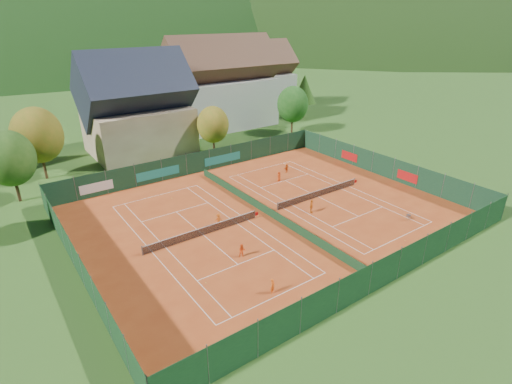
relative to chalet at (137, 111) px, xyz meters
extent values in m
plane|color=#2B561B|center=(3.00, -30.00, -6.64)|extent=(600.00, 600.00, 0.00)
cube|color=#AC4019|center=(3.00, -30.00, -6.62)|extent=(40.00, 32.00, 0.01)
cube|color=white|center=(-5.00, -18.12, -6.61)|extent=(10.97, 0.06, 0.00)
cube|color=white|center=(-5.00, -41.88, -6.61)|extent=(10.97, 0.06, 0.00)
cube|color=white|center=(-10.48, -30.00, -6.61)|extent=(0.06, 23.77, 0.00)
cube|color=white|center=(0.49, -30.00, -6.61)|extent=(0.06, 23.77, 0.00)
cube|color=white|center=(-9.12, -30.00, -6.61)|extent=(0.06, 23.77, 0.00)
cube|color=white|center=(-0.88, -30.00, -6.61)|extent=(0.06, 23.77, 0.00)
cube|color=white|center=(-5.00, -23.60, -6.61)|extent=(8.23, 0.06, 0.00)
cube|color=white|center=(-5.00, -36.40, -6.61)|extent=(8.23, 0.06, 0.00)
cube|color=white|center=(-5.00, -30.00, -6.61)|extent=(0.06, 12.80, 0.00)
cube|color=white|center=(11.00, -18.12, -6.61)|extent=(10.97, 0.06, 0.00)
cube|color=white|center=(11.00, -41.88, -6.61)|extent=(10.97, 0.06, 0.00)
cube|color=white|center=(5.51, -30.00, -6.61)|extent=(0.06, 23.77, 0.00)
cube|color=white|center=(16.48, -30.00, -6.61)|extent=(0.06, 23.77, 0.00)
cube|color=white|center=(6.88, -30.00, -6.61)|extent=(0.06, 23.77, 0.00)
cube|color=white|center=(15.12, -30.00, -6.61)|extent=(0.06, 23.77, 0.00)
cube|color=white|center=(11.00, -23.60, -6.61)|extent=(8.23, 0.06, 0.00)
cube|color=white|center=(11.00, -36.40, -6.61)|extent=(8.23, 0.06, 0.00)
cube|color=white|center=(11.00, -30.00, -6.61)|extent=(0.06, 12.80, 0.00)
cylinder|color=#59595B|center=(-11.40, -30.00, -6.11)|extent=(0.10, 0.10, 1.02)
cylinder|color=#59595B|center=(1.40, -30.00, -6.11)|extent=(0.10, 0.10, 1.02)
cube|color=black|center=(-5.00, -30.00, -6.16)|extent=(12.80, 0.02, 0.86)
cube|color=white|center=(-5.00, -30.00, -5.73)|extent=(12.80, 0.04, 0.06)
cube|color=red|center=(1.65, -30.00, -6.17)|extent=(0.40, 0.04, 0.40)
cylinder|color=#59595B|center=(4.60, -30.00, -6.11)|extent=(0.10, 0.10, 1.02)
cylinder|color=#59595B|center=(17.40, -30.00, -6.11)|extent=(0.10, 0.10, 1.02)
cube|color=black|center=(11.00, -30.00, -6.16)|extent=(12.80, 0.02, 0.86)
cube|color=white|center=(11.00, -30.00, -5.73)|extent=(12.80, 0.04, 0.06)
cube|color=red|center=(17.65, -30.00, -6.17)|extent=(0.40, 0.04, 0.40)
cube|color=#13361C|center=(3.00, -30.00, -6.12)|extent=(0.03, 28.80, 1.00)
cube|color=#143922|center=(3.00, -14.00, -5.12)|extent=(40.00, 0.04, 3.00)
cube|color=teal|center=(-3.00, -14.06, -5.42)|extent=(6.00, 0.03, 1.20)
cube|color=teal|center=(7.00, -14.06, -5.42)|extent=(6.00, 0.03, 1.20)
cube|color=silver|center=(-11.00, -14.06, -5.42)|extent=(4.00, 0.03, 1.20)
cube|color=#163C1F|center=(3.00, -46.00, -5.12)|extent=(40.00, 0.04, 3.00)
cube|color=#13361A|center=(-17.00, -30.00, -5.12)|extent=(0.04, 32.00, 3.00)
cube|color=#133620|center=(23.00, -30.00, -5.12)|extent=(0.04, 32.00, 3.00)
cube|color=#B21414|center=(22.94, -34.00, -5.42)|extent=(0.03, 3.00, 1.20)
cube|color=#B21414|center=(22.94, -24.00, -5.42)|extent=(0.03, 3.00, 1.20)
cube|color=#CEB791|center=(0.00, 0.00, -3.12)|extent=(15.00, 12.00, 7.00)
cube|color=#1E2333|center=(0.00, 0.00, 3.38)|extent=(16.20, 12.00, 12.00)
cube|color=silver|center=(19.00, 6.00, -2.12)|extent=(20.00, 11.00, 9.00)
cube|color=brown|center=(19.00, 6.00, 5.13)|extent=(21.60, 11.00, 11.00)
cube|color=silver|center=(33.00, 14.00, -2.62)|extent=(16.00, 10.00, 8.00)
cube|color=brown|center=(33.00, 14.00, 3.88)|extent=(17.28, 10.00, 10.00)
cylinder|color=#4B2F1A|center=(-19.00, -10.00, -5.22)|extent=(0.36, 0.36, 2.80)
ellipsoid|color=#2A5418|center=(-19.00, -10.00, -1.22)|extent=(5.72, 5.72, 6.58)
cylinder|color=#4D311B|center=(-15.00, -4.00, -5.05)|extent=(0.36, 0.36, 3.15)
ellipsoid|color=olive|center=(-15.00, -4.00, -0.55)|extent=(6.44, 6.44, 7.40)
cylinder|color=#4B321A|center=(9.00, -8.00, -5.40)|extent=(0.36, 0.36, 2.45)
ellipsoid|color=olive|center=(9.00, -8.00, -1.90)|extent=(5.01, 5.01, 5.76)
cylinder|color=#472A19|center=(27.00, -6.00, -5.22)|extent=(0.36, 0.36, 2.80)
ellipsoid|color=#1D5317|center=(27.00, -6.00, -1.22)|extent=(5.72, 5.72, 6.58)
cylinder|color=#492C1A|center=(37.00, 2.00, -5.05)|extent=(0.36, 0.36, 3.15)
cone|color=#2B5B1A|center=(37.00, 2.00, -0.55)|extent=(5.04, 5.04, 5.85)
cylinder|color=#4E311B|center=(29.00, 10.00, -4.87)|extent=(0.36, 0.36, 3.50)
ellipsoid|color=olive|center=(29.00, 10.00, 0.13)|extent=(7.15, 7.15, 8.22)
ellipsoid|color=black|center=(13.00, 270.00, -48.97)|extent=(440.00, 440.00, 242.00)
ellipsoid|color=black|center=(243.00, 160.00, -45.19)|extent=(380.00, 380.00, 220.40)
cylinder|color=slate|center=(14.51, -40.30, -6.22)|extent=(0.02, 0.02, 0.80)
cylinder|color=slate|center=(14.81, -40.30, -6.22)|extent=(0.02, 0.02, 0.80)
cylinder|color=slate|center=(14.51, -40.00, -6.22)|extent=(0.02, 0.02, 0.80)
cylinder|color=slate|center=(14.81, -40.00, -6.22)|extent=(0.02, 0.02, 0.80)
cube|color=slate|center=(14.66, -40.15, -6.07)|extent=(0.34, 0.34, 0.30)
ellipsoid|color=#CCD833|center=(14.66, -40.15, -6.04)|extent=(0.28, 0.28, 0.16)
sphere|color=#CCD833|center=(-8.66, -37.10, -6.59)|extent=(0.07, 0.07, 0.07)
sphere|color=#CCD833|center=(10.69, -42.62, -6.59)|extent=(0.07, 0.07, 0.07)
sphere|color=#CCD833|center=(4.60, -24.21, -6.59)|extent=(0.07, 0.07, 0.07)
sphere|color=#CCD833|center=(-3.90, -19.94, -6.59)|extent=(0.07, 0.07, 0.07)
sphere|color=#CCD833|center=(11.58, -31.69, -6.59)|extent=(0.07, 0.07, 0.07)
imported|color=orange|center=(-4.92, -41.36, -5.94)|extent=(0.59, 0.53, 1.37)
imported|color=#F04F15|center=(-4.01, -35.61, -5.94)|extent=(0.82, 0.75, 1.37)
imported|color=orange|center=(-2.65, -29.09, -5.95)|extent=(1.00, 0.81, 1.36)
imported|color=#D45F12|center=(7.37, -32.61, -5.84)|extent=(0.88, 0.96, 1.58)
imported|color=#D34212|center=(10.19, -23.22, -5.94)|extent=(0.70, 0.49, 1.36)
imported|color=orange|center=(13.09, -21.30, -5.98)|extent=(1.25, 0.74, 1.29)
camera|label=1|loc=(-21.12, -61.74, 13.94)|focal=28.00mm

